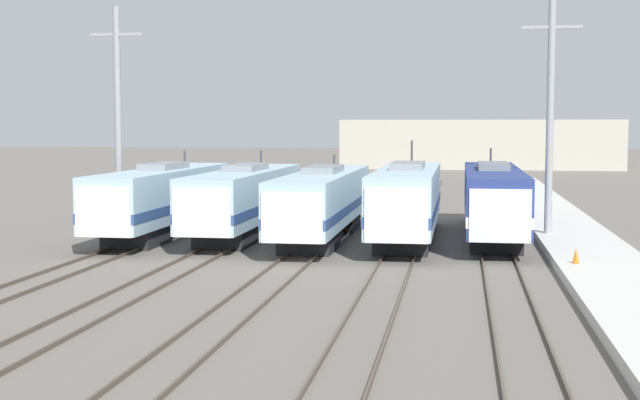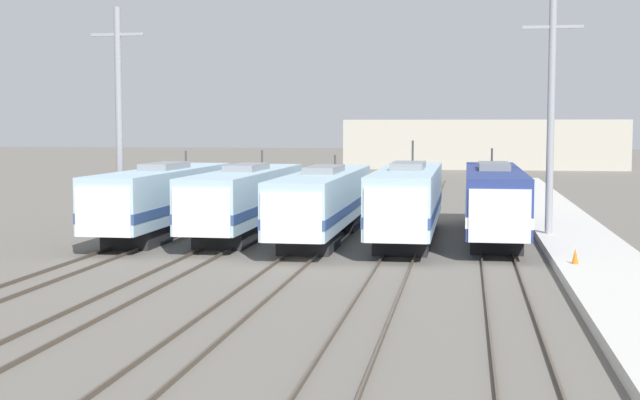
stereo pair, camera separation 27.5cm
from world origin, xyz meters
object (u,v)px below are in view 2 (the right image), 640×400
object	(u,v)px
locomotive_far_left	(162,199)
catenary_tower_right	(551,117)
locomotive_center_left	(245,199)
traffic_cone	(575,256)
locomotive_center	(322,202)
catenary_tower_left	(119,117)
locomotive_far_right	(494,200)
locomotive_center_right	(407,201)

from	to	relation	value
locomotive_far_left	catenary_tower_right	xyz separation A→B (m)	(20.62, 1.27, 4.42)
locomotive_center_left	traffic_cone	distance (m)	19.13
locomotive_center	catenary_tower_left	xyz separation A→B (m)	(-11.78, 1.49, 4.47)
locomotive_far_right	catenary_tower_left	xyz separation A→B (m)	(-20.68, -0.47, 4.40)
locomotive_center	catenary_tower_right	size ratio (longest dim) A/B	1.44
locomotive_center_right	traffic_cone	size ratio (longest dim) A/B	26.31
locomotive_far_left	locomotive_center_left	xyz separation A→B (m)	(4.45, 0.79, -0.03)
locomotive_center	locomotive_center_right	xyz separation A→B (m)	(4.45, 0.17, 0.11)
traffic_cone	locomotive_center_left	bearing A→B (deg)	148.78
traffic_cone	locomotive_center	bearing A→B (deg)	143.18
locomotive_center	catenary_tower_left	size ratio (longest dim) A/B	1.44
locomotive_center_left	locomotive_center_right	xyz separation A→B (m)	(8.90, -0.84, 0.09)
locomotive_center_right	locomotive_far_right	xyz separation A→B (m)	(4.45, 1.79, -0.03)
catenary_tower_right	locomotive_center_left	bearing A→B (deg)	-178.30
catenary_tower_left	locomotive_center	bearing A→B (deg)	-7.19
locomotive_far_right	catenary_tower_right	bearing A→B (deg)	-9.51
locomotive_center_right	traffic_cone	bearing A→B (deg)	-50.67
locomotive_far_left	traffic_cone	bearing A→B (deg)	-23.66
catenary_tower_left	traffic_cone	xyz separation A→B (m)	(23.65, -10.37, -5.75)
locomotive_center_left	catenary_tower_left	distance (m)	8.59
locomotive_center_left	catenary_tower_right	xyz separation A→B (m)	(16.17, 0.48, 4.45)
locomotive_center	locomotive_center_left	bearing A→B (deg)	167.28
locomotive_far_right	traffic_cone	world-z (taller)	locomotive_far_right
locomotive_center_right	catenary_tower_right	size ratio (longest dim) A/B	1.33
locomotive_far_left	locomotive_far_right	xyz separation A→B (m)	(17.80, 1.74, 0.03)
locomotive_far_right	catenary_tower_left	bearing A→B (deg)	-178.69
locomotive_center_left	locomotive_far_right	xyz separation A→B (m)	(13.35, 0.95, 0.06)
locomotive_far_left	catenary_tower_right	world-z (taller)	catenary_tower_right
locomotive_far_right	locomotive_center_left	bearing A→B (deg)	-175.92
catenary_tower_left	catenary_tower_right	bearing A→B (deg)	0.00
locomotive_center_right	locomotive_center	bearing A→B (deg)	-177.82
locomotive_far_left	catenary_tower_right	distance (m)	21.13
locomotive_far_right	catenary_tower_right	size ratio (longest dim) A/B	1.48
catenary_tower_right	traffic_cone	xyz separation A→B (m)	(0.15, -10.37, -5.75)
locomotive_center	locomotive_far_right	distance (m)	9.12
catenary_tower_left	traffic_cone	size ratio (longest dim) A/B	19.72
locomotive_center	catenary_tower_right	bearing A→B (deg)	7.22
locomotive_center_right	catenary_tower_right	bearing A→B (deg)	10.26
locomotive_center	locomotive_far_right	xyz separation A→B (m)	(8.90, 1.96, 0.07)
locomotive_center	locomotive_far_right	world-z (taller)	locomotive_far_right
locomotive_far_left	catenary_tower_left	xyz separation A→B (m)	(-2.88, 1.27, 4.42)
locomotive_far_right	traffic_cone	distance (m)	11.33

